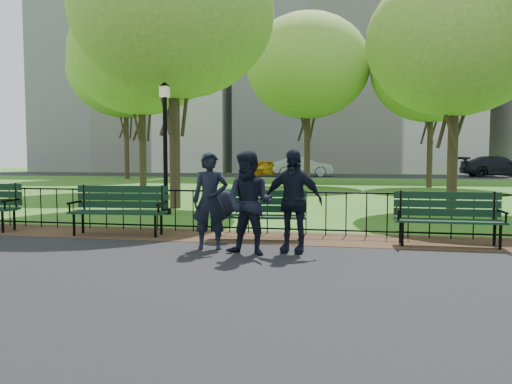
% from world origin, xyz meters
% --- Properties ---
extents(ground, '(120.00, 120.00, 0.00)m').
position_xyz_m(ground, '(0.00, 0.00, 0.00)').
color(ground, '#3F641A').
extents(asphalt_path, '(60.00, 9.20, 0.01)m').
position_xyz_m(asphalt_path, '(0.00, -3.40, 0.01)').
color(asphalt_path, black).
rests_on(asphalt_path, ground).
extents(dirt_strip, '(60.00, 1.60, 0.01)m').
position_xyz_m(dirt_strip, '(0.00, 1.50, 0.01)').
color(dirt_strip, '#3B2318').
rests_on(dirt_strip, ground).
extents(far_street, '(70.00, 9.00, 0.01)m').
position_xyz_m(far_street, '(0.00, 35.00, 0.01)').
color(far_street, black).
rests_on(far_street, ground).
extents(iron_fence, '(24.06, 0.06, 1.00)m').
position_xyz_m(iron_fence, '(0.00, 2.00, 0.50)').
color(iron_fence, black).
rests_on(iron_fence, ground).
extents(apartment_west, '(22.00, 15.00, 26.00)m').
position_xyz_m(apartment_west, '(-22.00, 48.00, 13.00)').
color(apartment_west, beige).
rests_on(apartment_west, ground).
extents(apartment_mid, '(24.00, 15.00, 30.00)m').
position_xyz_m(apartment_mid, '(2.00, 48.00, 15.00)').
color(apartment_mid, beige).
rests_on(apartment_mid, ground).
extents(park_bench_main, '(1.86, 0.71, 1.03)m').
position_xyz_m(park_bench_main, '(-0.13, 1.22, 0.65)').
color(park_bench_main, black).
rests_on(park_bench_main, ground).
extents(park_bench_left_a, '(1.97, 0.75, 1.09)m').
position_xyz_m(park_bench_left_a, '(-2.72, 1.28, 0.63)').
color(park_bench_left_a, black).
rests_on(park_bench_left_a, ground).
extents(park_bench_right_a, '(1.86, 0.58, 1.05)m').
position_xyz_m(park_bench_right_a, '(3.60, 1.26, 0.60)').
color(park_bench_right_a, black).
rests_on(park_bench_right_a, ground).
extents(lamppost, '(0.33, 0.33, 3.65)m').
position_xyz_m(lamppost, '(-3.19, 5.03, 1.99)').
color(lamppost, black).
rests_on(lamppost, ground).
extents(tree_near_w, '(6.22, 6.22, 8.67)m').
position_xyz_m(tree_near_w, '(-3.54, 6.71, 6.02)').
color(tree_near_w, '#2D2116').
rests_on(tree_near_w, ground).
extents(tree_near_e, '(5.11, 5.11, 7.13)m').
position_xyz_m(tree_near_e, '(4.78, 7.41, 4.95)').
color(tree_near_e, '#2D2116').
rests_on(tree_near_e, ground).
extents(tree_mid_w, '(6.47, 6.47, 9.02)m').
position_xyz_m(tree_mid_w, '(-7.65, 13.60, 6.27)').
color(tree_mid_w, '#2D2116').
rests_on(tree_mid_w, ground).
extents(tree_far_c, '(6.88, 6.88, 9.58)m').
position_xyz_m(tree_far_c, '(-0.64, 20.16, 6.65)').
color(tree_far_c, '#2D2116').
rests_on(tree_far_c, ground).
extents(tree_far_e, '(6.29, 6.29, 8.77)m').
position_xyz_m(tree_far_e, '(5.89, 19.63, 6.09)').
color(tree_far_e, '#2D2116').
rests_on(tree_far_e, ground).
extents(tree_far_w, '(8.22, 8.22, 11.46)m').
position_xyz_m(tree_far_w, '(-14.52, 26.31, 7.96)').
color(tree_far_w, '#2D2116').
rests_on(tree_far_w, ground).
extents(person_left, '(0.68, 0.53, 1.67)m').
position_xyz_m(person_left, '(-0.47, 0.10, 0.85)').
color(person_left, black).
rests_on(person_left, asphalt_path).
extents(person_mid, '(0.88, 0.57, 1.68)m').
position_xyz_m(person_mid, '(0.30, -0.25, 0.85)').
color(person_mid, black).
rests_on(person_mid, asphalt_path).
extents(person_right, '(1.05, 0.56, 1.71)m').
position_xyz_m(person_right, '(0.95, 0.11, 0.87)').
color(person_right, black).
rests_on(person_right, asphalt_path).
extents(taxi, '(4.37, 2.88, 1.38)m').
position_xyz_m(taxi, '(-4.91, 32.80, 0.70)').
color(taxi, gold).
rests_on(taxi, far_street).
extents(sedan_silver, '(5.13, 2.51, 1.62)m').
position_xyz_m(sedan_silver, '(-2.19, 33.02, 0.82)').
color(sedan_silver, '#96989D').
rests_on(sedan_silver, far_street).
extents(sedan_dark, '(5.94, 2.88, 1.67)m').
position_xyz_m(sedan_dark, '(13.29, 34.71, 0.84)').
color(sedan_dark, black).
rests_on(sedan_dark, far_street).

